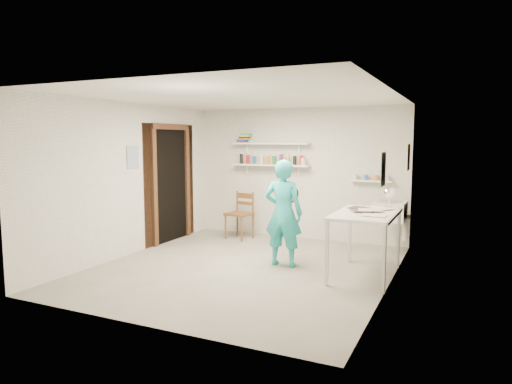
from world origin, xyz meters
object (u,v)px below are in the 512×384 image
at_px(man, 283,213).
at_px(work_table, 365,245).
at_px(belfast_sink, 390,211).
at_px(wooden_chair, 239,214).
at_px(wall_clock, 289,194).
at_px(desk_lamp, 389,193).

relative_size(man, work_table, 1.19).
relative_size(belfast_sink, work_table, 0.46).
height_order(belfast_sink, wooden_chair, wooden_chair).
bearing_deg(man, wall_clock, -93.83).
xyz_separation_m(wall_clock, wooden_chair, (-1.40, 1.13, -0.57)).
bearing_deg(wooden_chair, desk_lamp, -6.35).
distance_m(man, wooden_chair, 1.96).
xyz_separation_m(belfast_sink, wooden_chair, (-2.69, -0.00, -0.24)).
relative_size(wall_clock, work_table, 0.21).
bearing_deg(wooden_chair, belfast_sink, 10.79).
bearing_deg(desk_lamp, wooden_chair, 162.89).
bearing_deg(belfast_sink, wooden_chair, -179.97).
bearing_deg(belfast_sink, wall_clock, -138.73).
xyz_separation_m(wooden_chair, desk_lamp, (2.79, -0.86, 0.62)).
bearing_deg(man, desk_lamp, -162.68).
xyz_separation_m(belfast_sink, desk_lamp, (0.10, -0.86, 0.38)).
relative_size(belfast_sink, desk_lamp, 3.71).
relative_size(belfast_sink, wall_clock, 2.16).
height_order(wall_clock, work_table, wall_clock).
distance_m(man, desk_lamp, 1.51).
distance_m(man, wall_clock, 0.34).
xyz_separation_m(belfast_sink, wall_clock, (-1.29, -1.13, 0.33)).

